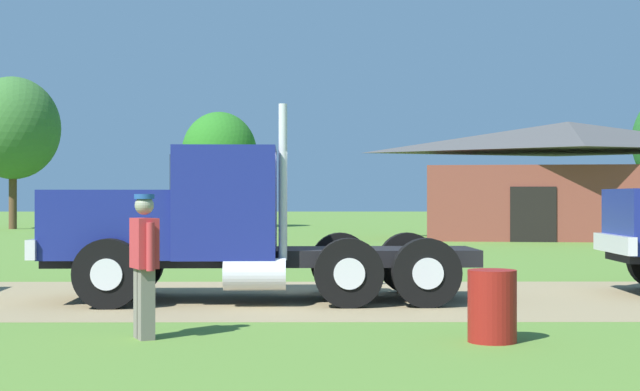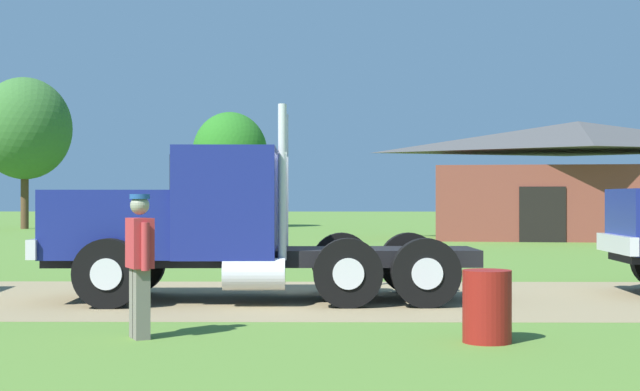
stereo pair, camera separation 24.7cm
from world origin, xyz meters
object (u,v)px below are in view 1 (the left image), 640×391
(truck_foreground_white, at_px, (211,227))
(shed_building, at_px, (568,182))
(visitor_by_barrel, at_px, (144,259))
(steel_barrel, at_px, (492,306))

(truck_foreground_white, height_order, shed_building, shed_building)
(visitor_by_barrel, distance_m, steel_barrel, 4.33)
(truck_foreground_white, relative_size, visitor_by_barrel, 4.12)
(shed_building, bearing_deg, truck_foreground_white, -118.49)
(steel_barrel, bearing_deg, truck_foreground_white, 130.98)
(visitor_by_barrel, height_order, shed_building, shed_building)
(truck_foreground_white, relative_size, steel_barrel, 8.46)
(visitor_by_barrel, bearing_deg, truck_foreground_white, 85.34)
(truck_foreground_white, bearing_deg, shed_building, 61.51)
(visitor_by_barrel, relative_size, steel_barrel, 2.05)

